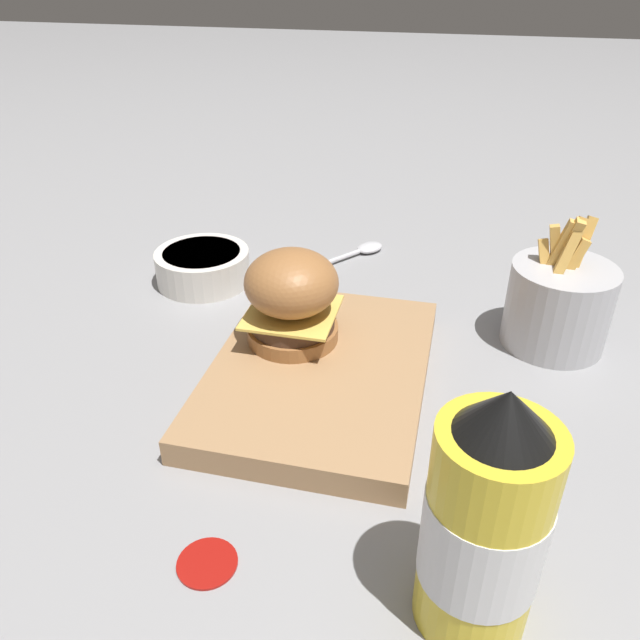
% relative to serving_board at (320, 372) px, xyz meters
% --- Properties ---
extents(ground_plane, '(6.00, 6.00, 0.00)m').
position_rel_serving_board_xyz_m(ground_plane, '(0.02, -0.07, -0.01)').
color(ground_plane, gray).
extents(serving_board, '(0.30, 0.21, 0.03)m').
position_rel_serving_board_xyz_m(serving_board, '(0.00, 0.00, 0.00)').
color(serving_board, '#A37A51').
rests_on(serving_board, ground_plane).
extents(burger, '(0.10, 0.10, 0.10)m').
position_rel_serving_board_xyz_m(burger, '(-0.04, -0.04, 0.06)').
color(burger, '#9E6638').
rests_on(burger, serving_board).
extents(ketchup_bottle, '(0.08, 0.08, 0.19)m').
position_rel_serving_board_xyz_m(ketchup_bottle, '(0.23, 0.16, 0.07)').
color(ketchup_bottle, yellow).
rests_on(ketchup_bottle, ground_plane).
extents(fries_basket, '(0.11, 0.11, 0.15)m').
position_rel_serving_board_xyz_m(fries_basket, '(-0.14, 0.24, 0.04)').
color(fries_basket, '#B7B7BC').
rests_on(fries_basket, ground_plane).
extents(side_bowl, '(0.12, 0.12, 0.04)m').
position_rel_serving_board_xyz_m(side_bowl, '(-0.19, -0.21, 0.01)').
color(side_bowl, silver).
rests_on(side_bowl, ground_plane).
extents(spoon, '(0.14, 0.11, 0.01)m').
position_rel_serving_board_xyz_m(spoon, '(-0.32, -0.02, -0.01)').
color(spoon, silver).
rests_on(spoon, ground_plane).
extents(ketchup_puddle, '(0.05, 0.05, 0.00)m').
position_rel_serving_board_xyz_m(ketchup_puddle, '(0.24, -0.03, -0.01)').
color(ketchup_puddle, '#9E140F').
rests_on(ketchup_puddle, ground_plane).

